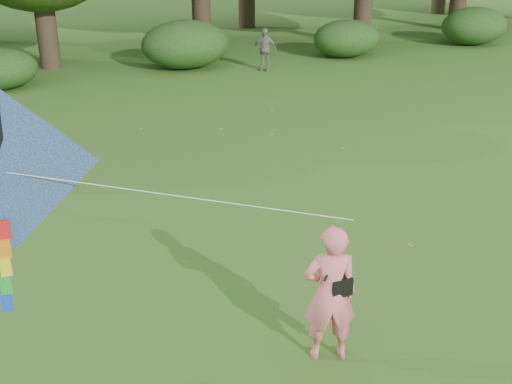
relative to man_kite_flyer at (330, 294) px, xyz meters
name	(u,v)px	position (x,y,z in m)	size (l,w,h in m)	color
ground	(339,330)	(0.44, 0.45, -1.00)	(100.00, 100.00, 0.00)	#265114
man_kite_flyer	(330,294)	(0.00, 0.00, 0.00)	(0.73, 0.48, 2.00)	#EF7078
bystander_right	(265,50)	(6.17, 16.77, -0.18)	(0.96, 0.40, 1.64)	gray
crossbody_bag	(339,285)	(0.12, -0.03, 0.13)	(0.43, 0.20, 0.75)	black
flying_kite	(5,176)	(-3.75, 1.34, 1.76)	(5.13, 1.66, 3.04)	#254EA2
shrub_band	(91,55)	(-0.28, 18.06, -0.14)	(39.15, 3.22, 1.88)	#264919
fallen_leaves	(208,163)	(0.87, 7.81, -0.99)	(7.65, 13.20, 0.01)	olive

